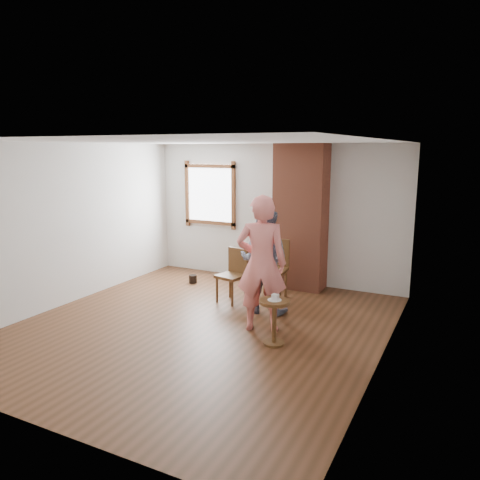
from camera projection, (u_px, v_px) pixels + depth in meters
name	position (u px, v px, depth m)	size (l,w,h in m)	color
ground	(200.00, 327.00, 6.69)	(5.50, 5.50, 0.00)	brown
room_shell	(216.00, 197.00, 6.89)	(5.04, 5.52, 2.62)	silver
brick_chimney	(301.00, 217.00, 8.36)	(0.90, 0.50, 2.60)	#AA573C
stoneware_crock	(275.00, 273.00, 8.67)	(0.38, 0.38, 0.49)	tan
dark_pot	(193.00, 279.00, 8.86)	(0.15, 0.15, 0.15)	black
dining_chair_left	(234.00, 272.00, 7.75)	(0.49, 0.49, 0.88)	brown
dining_chair_right	(274.00, 266.00, 7.91)	(0.52, 0.52, 1.00)	brown
side_table	(274.00, 315.00, 6.02)	(0.40, 0.40, 0.60)	brown
cake_plate	(275.00, 300.00, 5.98)	(0.18, 0.18, 0.01)	white
cake_slice	(275.00, 297.00, 5.97)	(0.08, 0.07, 0.06)	silver
man	(264.00, 261.00, 7.19)	(0.78, 0.61, 1.61)	#131A34
person_pink	(261.00, 264.00, 6.42)	(0.70, 0.46, 1.91)	#F07D78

